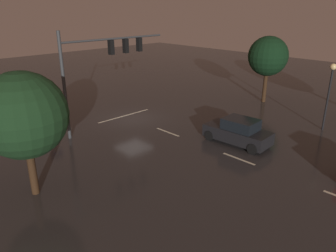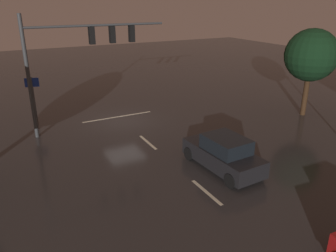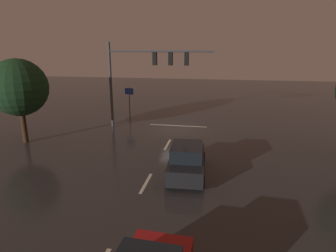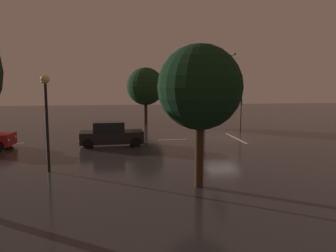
{
  "view_description": "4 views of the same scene",
  "coord_description": "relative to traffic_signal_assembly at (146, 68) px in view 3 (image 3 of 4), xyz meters",
  "views": [
    {
      "loc": [
        15.02,
        19.45,
        8.48
      ],
      "look_at": [
        0.91,
        4.97,
        0.96
      ],
      "focal_mm": 34.8,
      "sensor_mm": 36.0,
      "label": 1
    },
    {
      "loc": [
        7.21,
        20.09,
        7.7
      ],
      "look_at": [
        -0.03,
        6.42,
        1.82
      ],
      "focal_mm": 35.58,
      "sensor_mm": 36.0,
      "label": 2
    },
    {
      "loc": [
        -3.4,
        22.53,
        6.54
      ],
      "look_at": [
        -0.06,
        4.17,
        1.4
      ],
      "focal_mm": 30.3,
      "sensor_mm": 36.0,
      "label": 3
    },
    {
      "loc": [
        -25.57,
        7.87,
        4.45
      ],
      "look_at": [
        -0.87,
        4.46,
        1.18
      ],
      "focal_mm": 36.42,
      "sensor_mm": 36.0,
      "label": 4
    }
  ],
  "objects": [
    {
      "name": "route_sign",
      "position": [
        2.59,
        -3.42,
        -2.92
      ],
      "size": [
        0.89,
        0.26,
        2.91
      ],
      "color": "#383A3D",
      "rests_on": "ground_plane"
    },
    {
      "name": "lane_dash_far",
      "position": [
        -2.48,
        3.88,
        -5.01
      ],
      "size": [
        0.16,
        2.2,
        0.01
      ],
      "primitive_type": "cube",
      "rotation": [
        0.0,
        0.0,
        1.57
      ],
      "color": "beige",
      "rests_on": "ground_plane"
    },
    {
      "name": "lane_dash_mid",
      "position": [
        -2.48,
        9.88,
        -5.01
      ],
      "size": [
        0.16,
        2.2,
        0.01
      ],
      "primitive_type": "cube",
      "rotation": [
        0.0,
        0.0,
        1.57
      ],
      "color": "beige",
      "rests_on": "ground_plane"
    },
    {
      "name": "tree_right_near",
      "position": [
        7.64,
        5.19,
        -1.09
      ],
      "size": [
        3.91,
        3.91,
        5.9
      ],
      "color": "#382314",
      "rests_on": "ground_plane"
    },
    {
      "name": "traffic_signal_assembly",
      "position": [
        0.0,
        0.0,
        0.0
      ],
      "size": [
        8.52,
        0.47,
        7.04
      ],
      "color": "#383A3D",
      "rests_on": "ground_plane"
    },
    {
      "name": "stop_bar",
      "position": [
        -2.48,
        -1.19,
        -5.01
      ],
      "size": [
        5.0,
        0.16,
        0.01
      ],
      "primitive_type": "cube",
      "color": "beige",
      "rests_on": "ground_plane"
    },
    {
      "name": "ground_plane",
      "position": [
        -2.48,
        -0.12,
        -5.01
      ],
      "size": [
        80.0,
        80.0,
        0.0
      ],
      "primitive_type": "plane",
      "color": "#2D2B2B"
    },
    {
      "name": "car_approaching",
      "position": [
        -4.37,
        8.47,
        -4.22
      ],
      "size": [
        2.1,
        4.45,
        1.7
      ],
      "color": "black",
      "rests_on": "ground_plane"
    }
  ]
}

